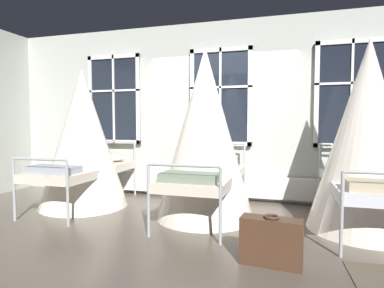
{
  "coord_description": "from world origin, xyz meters",
  "views": [
    {
      "loc": [
        1.08,
        -4.36,
        1.31
      ],
      "look_at": [
        -0.19,
        -0.0,
        1.02
      ],
      "focal_mm": 30.11,
      "sensor_mm": 36.0,
      "label": 1
    }
  ],
  "objects_px": {
    "cot_first": "(83,140)",
    "cot_second": "(205,136)",
    "cot_third": "(367,138)",
    "suitcase_dark": "(271,241)"
  },
  "relations": [
    {
      "from": "cot_first",
      "to": "cot_third",
      "type": "distance_m",
      "value": 4.02
    },
    {
      "from": "cot_second",
      "to": "cot_first",
      "type": "bearing_deg",
      "value": 88.52
    },
    {
      "from": "cot_second",
      "to": "suitcase_dark",
      "type": "relative_size",
      "value": 4.08
    },
    {
      "from": "cot_third",
      "to": "suitcase_dark",
      "type": "height_order",
      "value": "cot_third"
    },
    {
      "from": "cot_second",
      "to": "cot_third",
      "type": "relative_size",
      "value": 1.0
    },
    {
      "from": "cot_first",
      "to": "suitcase_dark",
      "type": "xyz_separation_m",
      "value": [
        2.96,
        -1.38,
        -0.83
      ]
    },
    {
      "from": "cot_second",
      "to": "cot_third",
      "type": "height_order",
      "value": "cot_second"
    },
    {
      "from": "cot_first",
      "to": "cot_second",
      "type": "bearing_deg",
      "value": -92.28
    },
    {
      "from": "cot_first",
      "to": "cot_second",
      "type": "height_order",
      "value": "cot_second"
    },
    {
      "from": "cot_first",
      "to": "cot_second",
      "type": "distance_m",
      "value": 2.01
    }
  ]
}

